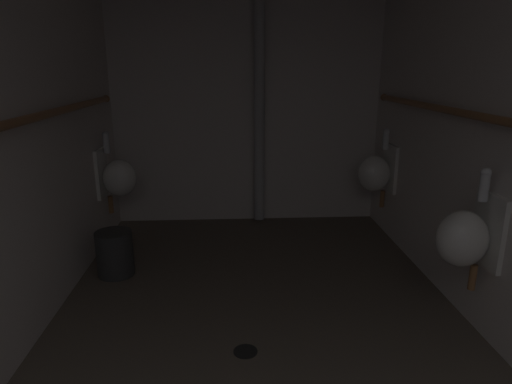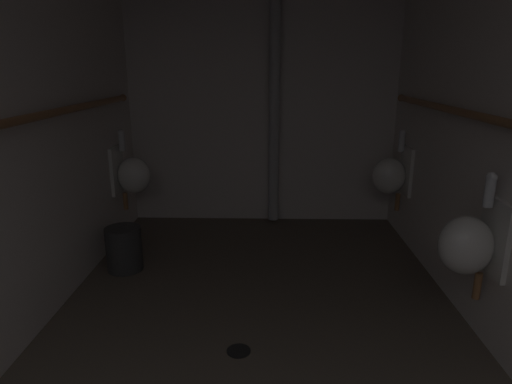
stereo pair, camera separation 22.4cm
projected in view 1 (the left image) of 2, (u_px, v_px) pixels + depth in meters
name	position (u px, v px, depth m)	size (l,w,h in m)	color
floor	(261.00, 343.00, 2.70)	(2.81, 4.50, 0.08)	brown
wall_right	(512.00, 135.00, 2.44)	(0.06, 4.50, 2.44)	silver
wall_back	(247.00, 103.00, 4.49)	(2.81, 0.06, 2.44)	silver
urinal_left_mid	(117.00, 177.00, 4.02)	(0.32, 0.30, 0.76)	silver
urinal_right_mid	(466.00, 237.00, 2.60)	(0.32, 0.30, 0.76)	silver
urinal_right_far	(376.00, 172.00, 4.18)	(0.32, 0.30, 0.76)	silver
supply_pipe_left	(9.00, 124.00, 2.25)	(0.06, 3.75, 0.06)	#936038
supply_pipe_right	(497.00, 120.00, 2.42)	(0.06, 3.76, 0.06)	#936038
standpipe_back_wall	(259.00, 104.00, 4.40)	(0.11, 0.11, 2.39)	#B2B2B2
floor_drain	(245.00, 351.00, 2.56)	(0.14, 0.14, 0.01)	black
waste_bin	(115.00, 253.00, 3.47)	(0.28, 0.28, 0.35)	#2D2D2D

